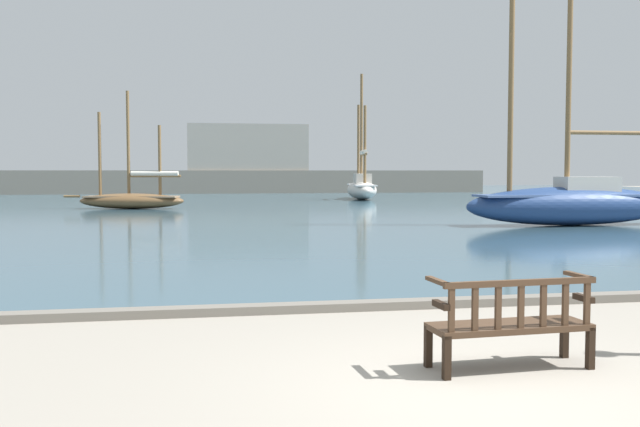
{
  "coord_description": "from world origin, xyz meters",
  "views": [
    {
      "loc": [
        -2.6,
        -5.85,
        1.96
      ],
      "look_at": [
        0.24,
        10.0,
        1.0
      ],
      "focal_mm": 40.0,
      "sensor_mm": 36.0,
      "label": 1
    }
  ],
  "objects_px": {
    "sailboat_distant_harbor": "(572,200)",
    "sailboat_far_port": "(132,198)",
    "sailboat_nearest_starboard": "(362,187)",
    "park_bench": "(511,322)"
  },
  "relations": [
    {
      "from": "park_bench",
      "to": "sailboat_far_port",
      "type": "distance_m",
      "value": 30.77
    },
    {
      "from": "sailboat_nearest_starboard",
      "to": "sailboat_far_port",
      "type": "relative_size",
      "value": 1.37
    },
    {
      "from": "park_bench",
      "to": "sailboat_distant_harbor",
      "type": "distance_m",
      "value": 19.04
    },
    {
      "from": "sailboat_far_port",
      "to": "park_bench",
      "type": "bearing_deg",
      "value": -78.62
    },
    {
      "from": "sailboat_distant_harbor",
      "to": "sailboat_far_port",
      "type": "height_order",
      "value": "sailboat_distant_harbor"
    },
    {
      "from": "sailboat_distant_harbor",
      "to": "sailboat_nearest_starboard",
      "type": "height_order",
      "value": "sailboat_distant_harbor"
    },
    {
      "from": "sailboat_distant_harbor",
      "to": "sailboat_far_port",
      "type": "distance_m",
      "value": 21.16
    },
    {
      "from": "sailboat_nearest_starboard",
      "to": "park_bench",
      "type": "bearing_deg",
      "value": -101.43
    },
    {
      "from": "sailboat_distant_harbor",
      "to": "sailboat_nearest_starboard",
      "type": "xyz_separation_m",
      "value": [
        -1.81,
        23.68,
        -0.04
      ]
    },
    {
      "from": "sailboat_far_port",
      "to": "sailboat_distant_harbor",
      "type": "bearing_deg",
      "value": -41.05
    }
  ]
}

